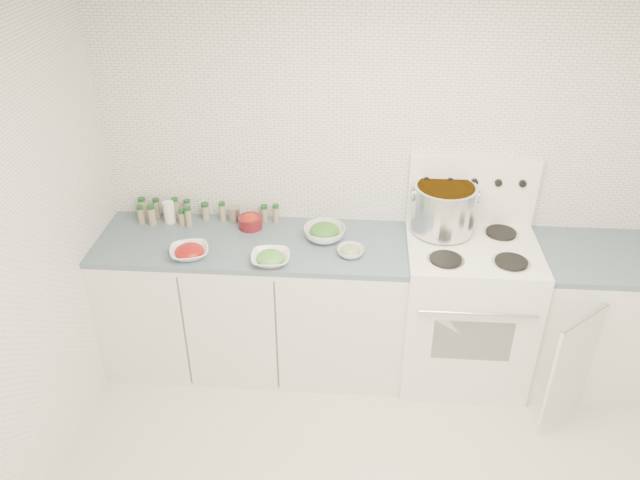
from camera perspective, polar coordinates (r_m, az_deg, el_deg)
The scene contains 13 objects.
room_walls at distance 2.32m, azimuth 8.10°, elevation -2.25°, with size 3.54×3.04×2.52m.
counter_left at distance 3.98m, azimuth -5.94°, elevation -5.68°, with size 1.85×0.62×0.90m.
stove at distance 3.95m, azimuth 13.10°, elevation -5.87°, with size 0.76×0.70×1.36m.
counter_right at distance 4.20m, azimuth 24.22°, elevation -6.50°, with size 0.89×0.89×0.90m.
stock_pot at distance 3.74m, azimuth 11.26°, elevation 3.03°, with size 0.39×0.37×0.28m.
bowl_tomato at distance 3.63m, azimuth -11.86°, elevation -1.04°, with size 0.27×0.27×0.07m.
bowl_snowpea at distance 3.51m, azimuth -4.55°, elevation -1.65°, with size 0.24×0.24×0.07m.
bowl_broccoli at distance 3.71m, azimuth 0.41°, elevation 0.71°, with size 0.28×0.28×0.10m.
bowl_zucchini at distance 3.57m, azimuth 2.81°, elevation -1.02°, with size 0.18×0.18×0.06m.
bowl_pepper at distance 3.85m, azimuth -6.39°, elevation 1.71°, with size 0.15×0.15×0.09m.
salt_canister at distance 3.99m, azimuth -13.61°, elevation 2.48°, with size 0.07×0.07×0.14m, color white.
tin_can at distance 3.94m, azimuth -7.85°, elevation 2.36°, with size 0.07×0.07×0.09m, color gray.
spice_cluster at distance 3.98m, azimuth -11.93°, elevation 2.53°, with size 0.90×0.15×0.14m.
Camera 1 is at (-0.19, -1.94, 2.83)m, focal length 35.00 mm.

